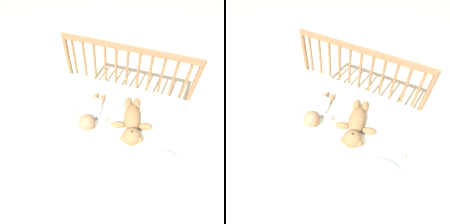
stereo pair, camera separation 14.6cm
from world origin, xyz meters
TOP-DOWN VIEW (x-y plane):
  - ground_plane at (0.00, 0.00)m, footprint 12.00×12.00m
  - crib_mattress at (0.00, 0.00)m, footprint 1.09×0.71m
  - crib_rail at (-0.00, 0.38)m, footprint 1.09×0.04m
  - blanket at (0.02, 0.01)m, footprint 0.80×0.53m
  - teddy_bear at (0.16, -0.04)m, footprint 0.31×0.45m
  - baby at (-0.14, -0.05)m, footprint 0.27×0.39m
  - small_pillow at (0.46, -0.24)m, footprint 0.19×0.13m

SIDE VIEW (x-z plane):
  - ground_plane at x=0.00m, z-range 0.00..0.00m
  - crib_mattress at x=0.00m, z-range 0.00..0.42m
  - blanket at x=0.02m, z-range 0.42..0.43m
  - small_pillow at x=0.46m, z-range 0.42..0.48m
  - baby at x=-0.14m, z-range 0.40..0.53m
  - teddy_bear at x=0.16m, z-range 0.41..0.54m
  - crib_rail at x=0.00m, z-range 0.16..0.96m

